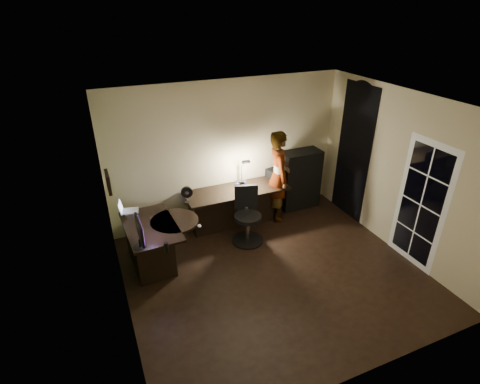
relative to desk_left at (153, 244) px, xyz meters
name	(u,v)px	position (x,y,z in m)	size (l,w,h in m)	color
floor	(274,274)	(1.70, -1.04, -0.37)	(4.50, 4.00, 0.01)	black
ceiling	(283,106)	(1.70, -1.04, 2.34)	(4.50, 4.00, 0.01)	silver
wall_back	(227,152)	(1.70, 0.97, 0.99)	(4.50, 0.01, 2.70)	#C1B48A
wall_front	(374,288)	(1.70, -3.04, 0.99)	(4.50, 0.01, 2.70)	#C1B48A
wall_left	(116,234)	(-0.56, -1.04, 0.99)	(0.01, 4.00, 2.70)	#C1B48A
wall_right	(399,174)	(3.95, -1.04, 0.99)	(0.01, 4.00, 2.70)	#C1B48A
green_wall_overlay	(117,234)	(-0.54, -1.04, 0.99)	(0.00, 4.00, 2.70)	#485E2A
arched_doorway	(353,153)	(3.94, 0.11, 0.94)	(0.01, 0.90, 2.60)	black
french_door	(421,205)	(3.93, -1.59, 0.69)	(0.02, 0.92, 2.10)	white
framed_picture	(108,182)	(-0.52, -0.59, 1.49)	(0.04, 0.30, 0.25)	black
desk_left	(153,244)	(0.00, 0.00, 0.00)	(0.78, 1.26, 0.73)	black
desk_right	(237,207)	(1.73, 0.59, 0.00)	(1.96, 0.69, 0.73)	black
cabinet	(299,179)	(3.19, 0.74, 0.25)	(0.81, 0.41, 1.22)	black
laptop_stand	(130,213)	(-0.24, 0.44, 0.40)	(0.22, 0.18, 0.09)	silver
laptop	(129,206)	(-0.24, 0.44, 0.54)	(0.29, 0.27, 0.20)	silver
monitor	(139,238)	(-0.24, -0.51, 0.51)	(0.10, 0.49, 0.32)	black
mouse	(199,226)	(0.71, -0.32, 0.37)	(0.06, 0.09, 0.03)	silver
phone	(177,212)	(0.50, 0.26, 0.36)	(0.07, 0.14, 0.01)	black
pen	(145,220)	(-0.04, 0.21, 0.36)	(0.01, 0.14, 0.01)	black
speaker	(166,248)	(0.08, -0.78, 0.43)	(0.06, 0.06, 0.17)	black
notepad	(162,228)	(0.16, -0.13, 0.36)	(0.14, 0.19, 0.01)	silver
desk_fan	(187,195)	(0.75, 0.49, 0.52)	(0.20, 0.11, 0.31)	black
headphones	(241,183)	(1.87, 0.74, 0.41)	(0.21, 0.09, 0.10)	navy
printer	(279,173)	(2.72, 0.77, 0.46)	(0.45, 0.35, 0.20)	black
desk_lamp	(242,170)	(1.91, 0.79, 0.66)	(0.14, 0.27, 0.58)	black
office_chair	(248,217)	(1.67, -0.04, 0.14)	(0.57, 0.57, 1.01)	black
person	(278,176)	(2.56, 0.51, 0.53)	(0.64, 0.43, 1.79)	#D8A88C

